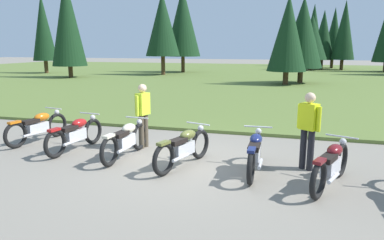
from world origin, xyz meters
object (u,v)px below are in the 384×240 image
object	(u,v)px
motorcycle_red	(76,134)
rider_in_hivis_vest	(308,126)
motorcycle_cream	(126,140)
rider_near_row_end	(143,112)
motorcycle_maroon	(331,165)
motorcycle_navy	(255,152)
motorcycle_orange	(38,126)
motorcycle_olive	(184,147)

from	to	relation	value
motorcycle_red	rider_in_hivis_vest	distance (m)	5.63
motorcycle_cream	rider_in_hivis_vest	size ratio (longest dim) A/B	1.26
motorcycle_cream	rider_in_hivis_vest	xyz separation A→B (m)	(4.12, 0.29, 0.51)
rider_near_row_end	rider_in_hivis_vest	bearing A→B (deg)	-8.79
motorcycle_maroon	motorcycle_navy	bearing A→B (deg)	164.32
motorcycle_cream	rider_near_row_end	size ratio (longest dim) A/B	1.26
motorcycle_orange	rider_near_row_end	world-z (taller)	rider_near_row_end
motorcycle_cream	rider_near_row_end	distance (m)	1.05
motorcycle_olive	motorcycle_maroon	world-z (taller)	same
motorcycle_cream	motorcycle_olive	distance (m)	1.54
motorcycle_olive	rider_near_row_end	size ratio (longest dim) A/B	1.22
motorcycle_navy	rider_in_hivis_vest	world-z (taller)	rider_in_hivis_vest
motorcycle_maroon	motorcycle_red	bearing A→B (deg)	172.27
motorcycle_maroon	rider_near_row_end	world-z (taller)	rider_near_row_end
motorcycle_navy	rider_near_row_end	xyz separation A→B (m)	(-3.01, 1.13, 0.51)
motorcycle_orange	motorcycle_olive	bearing A→B (deg)	-11.00
motorcycle_cream	rider_in_hivis_vest	distance (m)	4.16
motorcycle_navy	rider_near_row_end	bearing A→B (deg)	159.40
motorcycle_olive	rider_near_row_end	distance (m)	1.93
motorcycle_orange	rider_in_hivis_vest	world-z (taller)	rider_in_hivis_vest
motorcycle_red	motorcycle_navy	distance (m)	4.58
motorcycle_red	motorcycle_olive	size ratio (longest dim) A/B	1.03
motorcycle_orange	motorcycle_maroon	xyz separation A→B (m)	(7.51, -1.26, 0.00)
motorcycle_olive	motorcycle_navy	bearing A→B (deg)	1.00
motorcycle_red	rider_in_hivis_vest	world-z (taller)	rider_in_hivis_vest
motorcycle_red	rider_near_row_end	bearing A→B (deg)	25.10
motorcycle_cream	rider_in_hivis_vest	world-z (taller)	rider_in_hivis_vest
motorcycle_olive	rider_near_row_end	world-z (taller)	rider_near_row_end
motorcycle_navy	motorcycle_cream	bearing A→B (deg)	175.94
rider_in_hivis_vest	rider_near_row_end	world-z (taller)	same
motorcycle_red	motorcycle_navy	size ratio (longest dim) A/B	1.00
motorcycle_red	rider_near_row_end	distance (m)	1.78
motorcycle_cream	motorcycle_olive	bearing A→B (deg)	-9.16
motorcycle_cream	motorcycle_olive	size ratio (longest dim) A/B	1.03
motorcycle_orange	motorcycle_maroon	bearing A→B (deg)	-9.51
motorcycle_maroon	rider_in_hivis_vest	distance (m)	1.13
motorcycle_orange	motorcycle_red	distance (m)	1.55
motorcycle_orange	motorcycle_navy	xyz separation A→B (m)	(6.05, -0.85, 0.00)
motorcycle_orange	motorcycle_cream	world-z (taller)	same
rider_in_hivis_vest	rider_near_row_end	bearing A→B (deg)	171.21
motorcycle_red	motorcycle_maroon	bearing A→B (deg)	-7.73
motorcycle_olive	motorcycle_maroon	bearing A→B (deg)	-7.25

